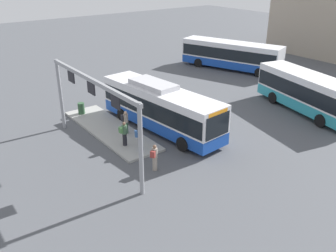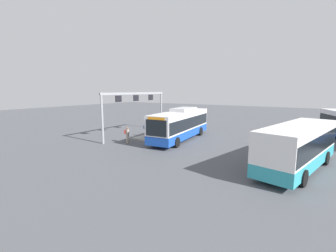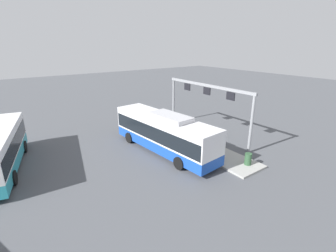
{
  "view_description": "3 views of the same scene",
  "coord_description": "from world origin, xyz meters",
  "px_view_note": "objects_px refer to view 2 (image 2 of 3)",
  "views": [
    {
      "loc": [
        20.15,
        -14.42,
        11.38
      ],
      "look_at": [
        1.96,
        -0.81,
        1.16
      ],
      "focal_mm": 39.31,
      "sensor_mm": 36.0,
      "label": 1
    },
    {
      "loc": [
        21.97,
        12.34,
        5.42
      ],
      "look_at": [
        1.45,
        -0.73,
        1.63
      ],
      "focal_mm": 24.64,
      "sensor_mm": 36.0,
      "label": 2
    },
    {
      "loc": [
        -15.74,
        10.95,
        8.88
      ],
      "look_at": [
        1.38,
        -1.44,
        1.63
      ],
      "focal_mm": 25.92,
      "sensor_mm": 36.0,
      "label": 3
    }
  ],
  "objects_px": {
    "person_waiting_near": "(146,130)",
    "person_waiting_mid": "(149,128)",
    "person_waiting_far": "(164,127)",
    "trash_bin": "(179,125)",
    "bus_background_left": "(298,144)",
    "person_boarding": "(127,135)",
    "bus_main": "(181,123)"
  },
  "relations": [
    {
      "from": "person_boarding",
      "to": "trash_bin",
      "type": "xyz_separation_m",
      "value": [
        -10.5,
        0.16,
        -0.28
      ]
    },
    {
      "from": "person_waiting_far",
      "to": "trash_bin",
      "type": "xyz_separation_m",
      "value": [
        -5.29,
        -0.97,
        -0.44
      ]
    },
    {
      "from": "person_boarding",
      "to": "person_waiting_near",
      "type": "relative_size",
      "value": 1.0
    },
    {
      "from": "bus_main",
      "to": "person_waiting_mid",
      "type": "relative_size",
      "value": 6.56
    },
    {
      "from": "bus_background_left",
      "to": "person_waiting_far",
      "type": "xyz_separation_m",
      "value": [
        -4.9,
        -14.21,
        -0.73
      ]
    },
    {
      "from": "person_waiting_near",
      "to": "person_waiting_mid",
      "type": "height_order",
      "value": "same"
    },
    {
      "from": "person_waiting_near",
      "to": "person_waiting_mid",
      "type": "bearing_deg",
      "value": 130.08
    },
    {
      "from": "bus_background_left",
      "to": "person_waiting_mid",
      "type": "xyz_separation_m",
      "value": [
        -3.29,
        -15.28,
        -0.73
      ]
    },
    {
      "from": "bus_background_left",
      "to": "trash_bin",
      "type": "distance_m",
      "value": 18.32
    },
    {
      "from": "person_waiting_far",
      "to": "bus_background_left",
      "type": "bearing_deg",
      "value": 14.01
    },
    {
      "from": "person_boarding",
      "to": "person_waiting_mid",
      "type": "distance_m",
      "value": 3.61
    },
    {
      "from": "person_boarding",
      "to": "person_waiting_mid",
      "type": "xyz_separation_m",
      "value": [
        -3.6,
        0.07,
        0.16
      ]
    },
    {
      "from": "person_waiting_far",
      "to": "trash_bin",
      "type": "distance_m",
      "value": 5.4
    },
    {
      "from": "person_waiting_near",
      "to": "person_waiting_mid",
      "type": "relative_size",
      "value": 1.0
    },
    {
      "from": "bus_background_left",
      "to": "person_waiting_far",
      "type": "distance_m",
      "value": 15.05
    },
    {
      "from": "person_waiting_near",
      "to": "person_waiting_far",
      "type": "bearing_deg",
      "value": 95.5
    },
    {
      "from": "person_waiting_mid",
      "to": "trash_bin",
      "type": "height_order",
      "value": "person_waiting_mid"
    },
    {
      "from": "person_boarding",
      "to": "person_waiting_far",
      "type": "height_order",
      "value": "person_waiting_far"
    },
    {
      "from": "person_waiting_near",
      "to": "trash_bin",
      "type": "xyz_separation_m",
      "value": [
        -8.07,
        -0.4,
        -0.44
      ]
    },
    {
      "from": "person_waiting_mid",
      "to": "person_boarding",
      "type": "bearing_deg",
      "value": -92.54
    },
    {
      "from": "bus_main",
      "to": "trash_bin",
      "type": "distance_m",
      "value": 7.04
    },
    {
      "from": "person_waiting_near",
      "to": "person_waiting_mid",
      "type": "distance_m",
      "value": 1.27
    },
    {
      "from": "person_waiting_far",
      "to": "person_waiting_mid",
      "type": "bearing_deg",
      "value": -90.57
    },
    {
      "from": "person_waiting_mid",
      "to": "person_waiting_far",
      "type": "xyz_separation_m",
      "value": [
        -1.61,
        1.07,
        0.0
      ]
    },
    {
      "from": "person_waiting_near",
      "to": "bus_background_left",
      "type": "bearing_deg",
      "value": 8.96
    },
    {
      "from": "bus_background_left",
      "to": "person_boarding",
      "type": "relative_size",
      "value": 5.89
    },
    {
      "from": "bus_background_left",
      "to": "person_waiting_near",
      "type": "bearing_deg",
      "value": -85.25
    },
    {
      "from": "person_waiting_mid",
      "to": "person_waiting_near",
      "type": "bearing_deg",
      "value": -68.47
    },
    {
      "from": "person_waiting_mid",
      "to": "trash_bin",
      "type": "bearing_deg",
      "value": 87.79
    },
    {
      "from": "person_waiting_near",
      "to": "person_waiting_far",
      "type": "distance_m",
      "value": 2.84
    },
    {
      "from": "bus_background_left",
      "to": "trash_bin",
      "type": "height_order",
      "value": "bus_background_left"
    },
    {
      "from": "trash_bin",
      "to": "bus_background_left",
      "type": "bearing_deg",
      "value": 56.13
    }
  ]
}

